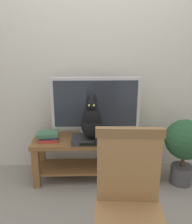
{
  "coord_description": "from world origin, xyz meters",
  "views": [
    {
      "loc": [
        -0.08,
        -1.91,
        1.51
      ],
      "look_at": [
        -0.01,
        0.43,
        0.8
      ],
      "focal_mm": 38.05,
      "sensor_mm": 36.0,
      "label": 1
    }
  ],
  "objects": [
    {
      "name": "tv",
      "position": [
        -0.01,
        0.56,
        0.84
      ],
      "size": [
        0.95,
        0.2,
        0.66
      ],
      "color": "#B7B7BC",
      "rests_on": "tv_stand"
    },
    {
      "name": "back_wall",
      "position": [
        0.0,
        0.86,
        1.4
      ],
      "size": [
        7.0,
        0.12,
        2.8
      ],
      "primitive_type": "cube",
      "color": "beige",
      "rests_on": "ground"
    },
    {
      "name": "potted_plant",
      "position": [
        0.93,
        0.36,
        0.46
      ],
      "size": [
        0.42,
        0.42,
        0.73
      ],
      "color": "#47474C",
      "rests_on": "ground"
    },
    {
      "name": "ground_plane",
      "position": [
        0.0,
        0.0,
        0.0
      ],
      "size": [
        12.0,
        12.0,
        0.0
      ],
      "primitive_type": "plane",
      "color": "gray"
    },
    {
      "name": "tv_stand",
      "position": [
        -0.01,
        0.48,
        0.34
      ],
      "size": [
        1.37,
        0.43,
        0.49
      ],
      "color": "brown",
      "rests_on": "ground"
    },
    {
      "name": "book_stack",
      "position": [
        -0.52,
        0.45,
        0.53
      ],
      "size": [
        0.24,
        0.17,
        0.09
      ],
      "color": "#B2332D",
      "rests_on": "tv_stand"
    },
    {
      "name": "media_box",
      "position": [
        -0.05,
        0.39,
        0.51
      ],
      "size": [
        0.42,
        0.25,
        0.06
      ],
      "color": "#2D2D30",
      "rests_on": "tv_stand"
    },
    {
      "name": "cat",
      "position": [
        -0.05,
        0.38,
        0.72
      ],
      "size": [
        0.22,
        0.35,
        0.47
      ],
      "color": "black",
      "rests_on": "media_box"
    },
    {
      "name": "wooden_chair",
      "position": [
        0.17,
        -0.69,
        0.58
      ],
      "size": [
        0.45,
        0.45,
        1.01
      ],
      "color": "olive",
      "rests_on": "ground"
    }
  ]
}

